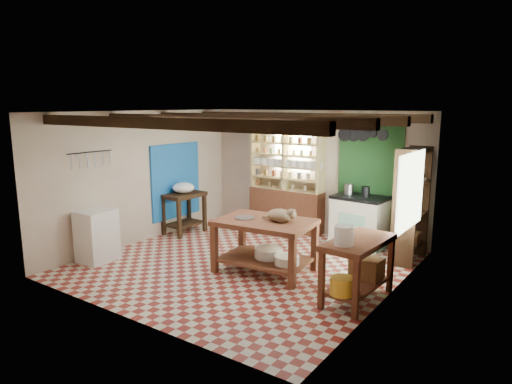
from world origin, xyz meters
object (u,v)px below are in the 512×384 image
Objects in this scene: prep_table at (184,213)px; right_counter at (358,270)px; work_table at (265,246)px; white_cabinet at (97,236)px; stove at (359,221)px; cat at (280,215)px.

prep_table is 0.70× the size of right_counter.
white_cabinet is at bearing -160.95° from work_table.
prep_table is (-3.41, -1.31, -0.06)m from stove.
stove is 2.61m from right_counter.
stove is 4.89m from white_cabinet.
work_table is 0.59m from cat.
stove is at bearing 23.41° from prep_table.
cat is (0.24, 0.07, 0.54)m from work_table.
prep_table is at bearing -155.60° from stove.
white_cabinet is (-0.02, -2.17, 0.02)m from prep_table.
white_cabinet is at bearing -171.56° from cat.
cat is at bearing -99.13° from stove.
prep_table is 4.52m from right_counter.
stove is 1.16× the size of prep_table.
right_counter is 1.56m from cat.
right_counter is at bearing -64.86° from stove.
stove is 3.66m from prep_table.
white_cabinet is at bearing -88.10° from prep_table.
cat reaches higher than work_table.
stove reaches higher than work_table.
white_cabinet is 3.28m from cat.
right_counter is at bearing -26.15° from cat.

